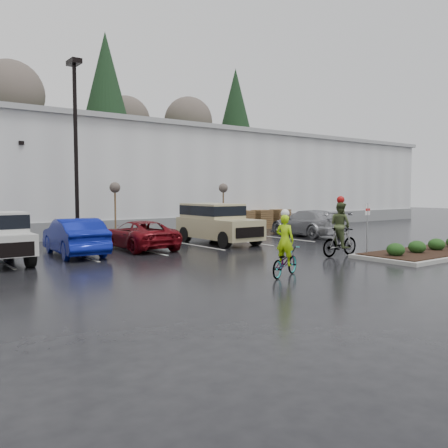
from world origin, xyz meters
TOP-DOWN VIEW (x-y plane):
  - ground at (0.00, 0.00)m, footprint 120.00×120.00m
  - warehouse at (0.00, 21.99)m, footprint 60.50×15.50m
  - wooded_ridge at (0.00, 45.00)m, footprint 80.00×25.00m
  - lamppost at (-4.00, 12.00)m, footprint 0.50×1.00m
  - sapling_mid at (-1.50, 13.00)m, footprint 0.60×0.60m
  - sapling_east at (6.00, 13.00)m, footprint 0.60×0.60m
  - pallet_stack_a at (8.50, 14.00)m, footprint 1.20×1.20m
  - pallet_stack_b at (10.20, 14.00)m, footprint 1.20×1.20m
  - pallet_stack_c at (12.00, 14.00)m, footprint 1.20×1.20m
  - curb_island at (7.00, -1.00)m, footprint 8.00×3.00m
  - mulch_bed at (7.00, -1.00)m, footprint 7.60×2.60m
  - shrub_a at (4.00, -1.00)m, footprint 0.70×0.70m
  - shrub_b at (5.50, -1.00)m, footprint 0.70×0.70m
  - shrub_c at (7.00, -1.00)m, footprint 0.70×0.70m
  - fire_lane_sign at (3.80, 0.20)m, footprint 0.30×0.05m
  - car_blue at (-5.57, 7.96)m, footprint 2.00×4.87m
  - car_red at (-2.44, 8.24)m, footprint 2.37×4.87m
  - suv_tan at (1.94, 7.93)m, footprint 2.20×5.10m
  - car_far_silver at (8.60, 7.97)m, footprint 2.78×5.64m
  - cyclist_hivis at (-1.95, -0.94)m, footprint 1.87×1.24m
  - cyclist_olive at (3.11, 1.02)m, footprint 1.94×0.94m

SIDE VIEW (x-z plane):
  - ground at x=0.00m, z-range 0.00..0.00m
  - curb_island at x=7.00m, z-range 0.00..0.15m
  - mulch_bed at x=7.00m, z-range 0.15..0.19m
  - shrub_a at x=4.00m, z-range 0.15..0.67m
  - shrub_b at x=5.50m, z-range 0.15..0.67m
  - shrub_c at x=7.00m, z-range 0.15..0.67m
  - car_red at x=-2.44m, z-range 0.00..1.33m
  - cyclist_hivis at x=-1.95m, z-range -0.40..1.74m
  - pallet_stack_a at x=8.50m, z-range 0.00..1.35m
  - pallet_stack_b at x=10.20m, z-range 0.00..1.35m
  - pallet_stack_c at x=12.00m, z-range 0.00..1.35m
  - car_blue at x=-5.57m, z-range 0.00..1.57m
  - car_far_silver at x=8.60m, z-range 0.00..1.58m
  - cyclist_olive at x=3.11m, z-range -0.35..2.15m
  - suv_tan at x=1.94m, z-range 0.00..2.06m
  - fire_lane_sign at x=3.80m, z-range 0.31..2.51m
  - sapling_mid at x=-1.50m, z-range 1.13..4.33m
  - sapling_east at x=6.00m, z-range 1.13..4.33m
  - wooded_ridge at x=0.00m, z-range 0.00..6.00m
  - warehouse at x=0.00m, z-range 0.05..7.25m
  - lamppost at x=-4.00m, z-range 1.07..10.30m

